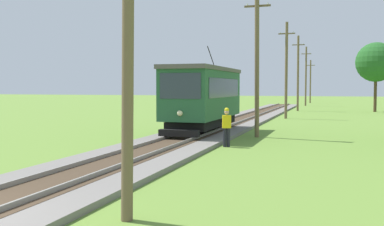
{
  "coord_description": "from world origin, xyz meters",
  "views": [
    {
      "loc": [
        7.1,
        -6.33,
        2.71
      ],
      "look_at": [
        -0.41,
        16.94,
        1.28
      ],
      "focal_mm": 41.38,
      "sensor_mm": 36.0,
      "label": 1
    }
  ],
  "objects_px": {
    "red_tram": "(204,96)",
    "utility_pole_horizon": "(310,81)",
    "utility_pole_near_tram": "(257,61)",
    "utility_pole_far": "(298,73)",
    "utility_pole_mid": "(286,69)",
    "track_worker": "(227,125)",
    "tree_right_near": "(376,62)",
    "utility_pole_foreground": "(128,47)",
    "utility_pole_distant": "(306,76)"
  },
  "relations": [
    {
      "from": "utility_pole_foreground",
      "to": "utility_pole_distant",
      "type": "distance_m",
      "value": 57.56
    },
    {
      "from": "utility_pole_near_tram",
      "to": "tree_right_near",
      "type": "bearing_deg",
      "value": 73.9
    },
    {
      "from": "utility_pole_near_tram",
      "to": "utility_pole_distant",
      "type": "height_order",
      "value": "utility_pole_distant"
    },
    {
      "from": "utility_pole_mid",
      "to": "utility_pole_distant",
      "type": "distance_m",
      "value": 27.03
    },
    {
      "from": "utility_pole_near_tram",
      "to": "track_worker",
      "type": "relative_size",
      "value": 4.46
    },
    {
      "from": "utility_pole_far",
      "to": "utility_pole_horizon",
      "type": "relative_size",
      "value": 1.16
    },
    {
      "from": "red_tram",
      "to": "utility_pole_far",
      "type": "height_order",
      "value": "utility_pole_far"
    },
    {
      "from": "utility_pole_far",
      "to": "utility_pole_near_tram",
      "type": "bearing_deg",
      "value": -90.0
    },
    {
      "from": "utility_pole_foreground",
      "to": "utility_pole_near_tram",
      "type": "bearing_deg",
      "value": 90.0
    },
    {
      "from": "utility_pole_far",
      "to": "utility_pole_distant",
      "type": "xyz_separation_m",
      "value": [
        0.0,
        14.38,
        0.01
      ]
    },
    {
      "from": "utility_pole_mid",
      "to": "utility_pole_foreground",
      "type": "bearing_deg",
      "value": -90.0
    },
    {
      "from": "utility_pole_near_tram",
      "to": "utility_pole_mid",
      "type": "bearing_deg",
      "value": 90.0
    },
    {
      "from": "red_tram",
      "to": "tree_right_near",
      "type": "bearing_deg",
      "value": 67.94
    },
    {
      "from": "utility_pole_far",
      "to": "utility_pole_mid",
      "type": "bearing_deg",
      "value": -90.0
    },
    {
      "from": "red_tram",
      "to": "utility_pole_horizon",
      "type": "relative_size",
      "value": 1.17
    },
    {
      "from": "utility_pole_near_tram",
      "to": "utility_pole_mid",
      "type": "distance_m",
      "value": 15.02
    },
    {
      "from": "utility_pole_mid",
      "to": "tree_right_near",
      "type": "distance_m",
      "value": 15.76
    },
    {
      "from": "utility_pole_foreground",
      "to": "tree_right_near",
      "type": "xyz_separation_m",
      "value": [
        8.2,
        43.92,
        1.88
      ]
    },
    {
      "from": "utility_pole_near_tram",
      "to": "utility_pole_distant",
      "type": "bearing_deg",
      "value": 90.0
    },
    {
      "from": "utility_pole_mid",
      "to": "track_worker",
      "type": "height_order",
      "value": "utility_pole_mid"
    },
    {
      "from": "utility_pole_foreground",
      "to": "track_worker",
      "type": "bearing_deg",
      "value": 93.27
    },
    {
      "from": "utility_pole_near_tram",
      "to": "tree_right_near",
      "type": "relative_size",
      "value": 1.05
    },
    {
      "from": "utility_pole_mid",
      "to": "utility_pole_far",
      "type": "xyz_separation_m",
      "value": [
        0.0,
        12.65,
        0.11
      ]
    },
    {
      "from": "utility_pole_foreground",
      "to": "track_worker",
      "type": "relative_size",
      "value": 3.84
    },
    {
      "from": "track_worker",
      "to": "tree_right_near",
      "type": "relative_size",
      "value": 0.24
    },
    {
      "from": "utility_pole_near_tram",
      "to": "red_tram",
      "type": "bearing_deg",
      "value": 171.09
    },
    {
      "from": "red_tram",
      "to": "utility_pole_horizon",
      "type": "distance_m",
      "value": 54.11
    },
    {
      "from": "utility_pole_distant",
      "to": "red_tram",
      "type": "bearing_deg",
      "value": -94.29
    },
    {
      "from": "track_worker",
      "to": "utility_pole_near_tram",
      "type": "bearing_deg",
      "value": 149.83
    },
    {
      "from": "utility_pole_mid",
      "to": "track_worker",
      "type": "bearing_deg",
      "value": -91.93
    },
    {
      "from": "utility_pole_near_tram",
      "to": "utility_pole_far",
      "type": "xyz_separation_m",
      "value": [
        0.0,
        27.67,
        0.26
      ]
    },
    {
      "from": "utility_pole_mid",
      "to": "utility_pole_distant",
      "type": "height_order",
      "value": "utility_pole_distant"
    },
    {
      "from": "utility_pole_foreground",
      "to": "utility_pole_mid",
      "type": "bearing_deg",
      "value": 90.0
    },
    {
      "from": "utility_pole_mid",
      "to": "utility_pole_far",
      "type": "distance_m",
      "value": 12.65
    },
    {
      "from": "utility_pole_distant",
      "to": "utility_pole_horizon",
      "type": "bearing_deg",
      "value": 90.0
    },
    {
      "from": "utility_pole_near_tram",
      "to": "utility_pole_far",
      "type": "relative_size",
      "value": 0.94
    },
    {
      "from": "utility_pole_far",
      "to": "utility_pole_horizon",
      "type": "bearing_deg",
      "value": 90.0
    },
    {
      "from": "utility_pole_far",
      "to": "track_worker",
      "type": "relative_size",
      "value": 4.75
    },
    {
      "from": "utility_pole_foreground",
      "to": "tree_right_near",
      "type": "bearing_deg",
      "value": 79.42
    },
    {
      "from": "red_tram",
      "to": "tree_right_near",
      "type": "distance_m",
      "value": 30.31
    },
    {
      "from": "utility_pole_foreground",
      "to": "utility_pole_near_tram",
      "type": "height_order",
      "value": "utility_pole_near_tram"
    },
    {
      "from": "red_tram",
      "to": "utility_pole_distant",
      "type": "bearing_deg",
      "value": 85.71
    },
    {
      "from": "utility_pole_near_tram",
      "to": "utility_pole_horizon",
      "type": "bearing_deg",
      "value": 90.0
    },
    {
      "from": "utility_pole_near_tram",
      "to": "utility_pole_distant",
      "type": "xyz_separation_m",
      "value": [
        0.0,
        42.05,
        0.26
      ]
    },
    {
      "from": "red_tram",
      "to": "track_worker",
      "type": "height_order",
      "value": "red_tram"
    },
    {
      "from": "utility_pole_foreground",
      "to": "utility_pole_distant",
      "type": "relative_size",
      "value": 0.81
    },
    {
      "from": "utility_pole_distant",
      "to": "tree_right_near",
      "type": "xyz_separation_m",
      "value": [
        8.2,
        -13.63,
        1.06
      ]
    },
    {
      "from": "utility_pole_distant",
      "to": "track_worker",
      "type": "height_order",
      "value": "utility_pole_distant"
    },
    {
      "from": "utility_pole_near_tram",
      "to": "utility_pole_far",
      "type": "height_order",
      "value": "utility_pole_far"
    },
    {
      "from": "utility_pole_foreground",
      "to": "utility_pole_distant",
      "type": "xyz_separation_m",
      "value": [
        0.0,
        57.55,
        0.82
      ]
    }
  ]
}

